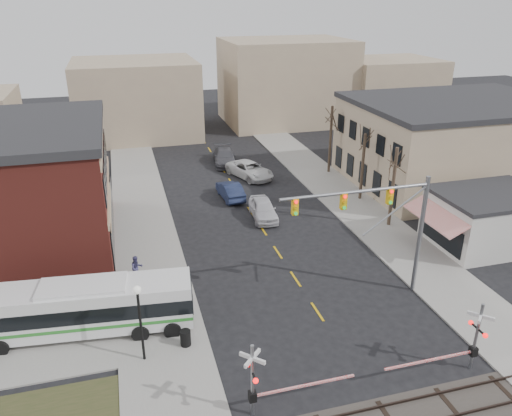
{
  "coord_description": "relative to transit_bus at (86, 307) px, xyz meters",
  "views": [
    {
      "loc": [
        -10.57,
        -21.8,
        18.16
      ],
      "look_at": [
        -1.48,
        10.85,
        3.5
      ],
      "focal_mm": 35.0,
      "sensor_mm": 36.0,
      "label": 1
    }
  ],
  "objects": [
    {
      "name": "tan_building",
      "position": [
        35.53,
        16.33,
        2.51
      ],
      "size": [
        20.3,
        15.3,
        8.5
      ],
      "color": "tan",
      "rests_on": "ground"
    },
    {
      "name": "car_c",
      "position": [
        15.8,
        23.14,
        -0.92
      ],
      "size": [
        4.75,
        6.55,
        1.65
      ],
      "primitive_type": "imported",
      "rotation": [
        0.0,
        0.0,
        0.38
      ],
      "color": "silver",
      "rests_on": "ground"
    },
    {
      "name": "ground",
      "position": [
        13.53,
        -3.67,
        -1.75
      ],
      "size": [
        160.0,
        160.0,
        0.0
      ],
      "primitive_type": "plane",
      "color": "black",
      "rests_on": "ground"
    },
    {
      "name": "tree_east_c",
      "position": [
        24.53,
        22.33,
        1.97
      ],
      "size": [
        0.28,
        0.28,
        7.2
      ],
      "color": "#382B21",
      "rests_on": "sidewalk_east"
    },
    {
      "name": "pedestrian_far",
      "position": [
        3.04,
        5.01,
        -0.74
      ],
      "size": [
        1.04,
        0.93,
        1.77
      ],
      "primitive_type": "imported",
      "rotation": [
        0.0,
        0.0,
        0.36
      ],
      "color": "#3B3863",
      "rests_on": "sidewalk_west"
    },
    {
      "name": "tree_east_b",
      "position": [
        24.33,
        14.33,
        1.52
      ],
      "size": [
        0.28,
        0.28,
        6.3
      ],
      "color": "#382B21",
      "rests_on": "sidewalk_east"
    },
    {
      "name": "rr_crossing_west",
      "position": [
        7.94,
        -8.48,
        0.22
      ],
      "size": [
        5.6,
        1.36,
        4.0
      ],
      "color": "gray",
      "rests_on": "ground"
    },
    {
      "name": "sidewalk_east",
      "position": [
        23.03,
        16.33,
        -1.69
      ],
      "size": [
        5.0,
        60.0,
        0.12
      ],
      "primitive_type": "cube",
      "color": "gray",
      "rests_on": "ground"
    },
    {
      "name": "traffic_signal_mast",
      "position": [
        17.9,
        -1.01,
        3.97
      ],
      "size": [
        9.57,
        0.3,
        8.0
      ],
      "color": "gray",
      "rests_on": "ground"
    },
    {
      "name": "car_a",
      "position": [
        14.24,
        12.74,
        -0.9
      ],
      "size": [
        2.44,
        5.14,
        1.7
      ],
      "primitive_type": "imported",
      "rotation": [
        0.0,
        0.0,
        -0.09
      ],
      "color": "silver",
      "rests_on": "ground"
    },
    {
      "name": "rr_crossing_east",
      "position": [
        18.94,
        -8.51,
        0.22
      ],
      "size": [
        5.6,
        1.36,
        4.0
      ],
      "color": "gray",
      "rests_on": "ground"
    },
    {
      "name": "pedestrian_near",
      "position": [
        4.16,
        -0.34,
        -0.64
      ],
      "size": [
        0.56,
        0.78,
        1.98
      ],
      "primitive_type": "imported",
      "rotation": [
        0.0,
        0.0,
        1.44
      ],
      "color": "#5E514B",
      "rests_on": "sidewalk_west"
    },
    {
      "name": "trash_bin",
      "position": [
        5.22,
        -2.76,
        -1.16
      ],
      "size": [
        0.6,
        0.6,
        0.92
      ],
      "primitive_type": "cylinder",
      "color": "black",
      "rests_on": "sidewalk_west"
    },
    {
      "name": "transit_bus",
      "position": [
        0.0,
        0.0,
        0.0
      ],
      "size": [
        12.18,
        3.84,
        3.08
      ],
      "color": "silver",
      "rests_on": "ground"
    },
    {
      "name": "car_d",
      "position": [
        14.17,
        28.34,
        -0.9
      ],
      "size": [
        3.09,
        6.08,
        1.69
      ],
      "primitive_type": "imported",
      "rotation": [
        0.0,
        0.0,
        -0.13
      ],
      "color": "#47474D",
      "rests_on": "ground"
    },
    {
      "name": "sidewalk_west",
      "position": [
        4.03,
        16.33,
        -1.69
      ],
      "size": [
        5.0,
        60.0,
        0.12
      ],
      "primitive_type": "cube",
      "color": "gray",
      "rests_on": "ground"
    },
    {
      "name": "car_b",
      "position": [
        12.48,
        17.94,
        -0.95
      ],
      "size": [
        2.01,
        4.96,
        1.6
      ],
      "primitive_type": "imported",
      "rotation": [
        0.0,
        0.0,
        3.21
      ],
      "color": "#18213D",
      "rests_on": "ground"
    },
    {
      "name": "street_lamp",
      "position": [
        2.91,
        -3.33,
        1.6
      ],
      "size": [
        0.44,
        0.44,
        4.55
      ],
      "color": "black",
      "rests_on": "sidewalk_west"
    },
    {
      "name": "awning_shop",
      "position": [
        29.5,
        3.33,
        0.42
      ],
      "size": [
        9.74,
        6.2,
        4.3
      ],
      "color": "beige",
      "rests_on": "ground"
    },
    {
      "name": "tree_east_a",
      "position": [
        24.03,
        8.33,
        1.75
      ],
      "size": [
        0.28,
        0.28,
        6.75
      ],
      "color": "#382B21",
      "rests_on": "sidewalk_east"
    }
  ]
}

